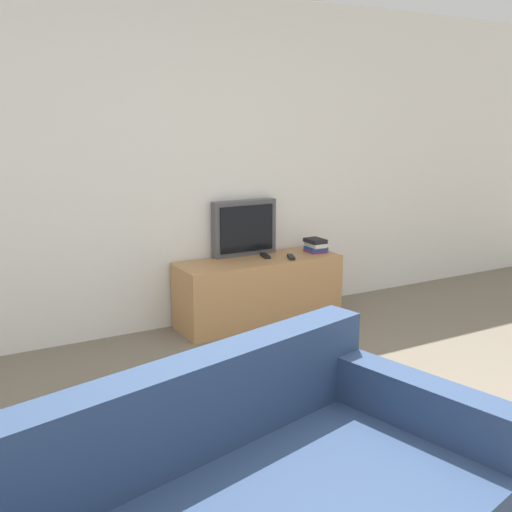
{
  "coord_description": "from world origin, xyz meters",
  "views": [
    {
      "loc": [
        -1.82,
        -1.37,
        1.65
      ],
      "look_at": [
        0.21,
        2.25,
        0.7
      ],
      "focal_mm": 42.0,
      "sensor_mm": 36.0,
      "label": 1
    }
  ],
  "objects_px": {
    "tv_stand": "(259,291)",
    "remote_secondary": "(291,257)",
    "television": "(244,228)",
    "book_stack": "(316,245)",
    "remote_on_stand": "(265,256)"
  },
  "relations": [
    {
      "from": "tv_stand",
      "to": "remote_secondary",
      "type": "bearing_deg",
      "value": -25.48
    },
    {
      "from": "remote_on_stand",
      "to": "remote_secondary",
      "type": "xyz_separation_m",
      "value": [
        0.16,
        -0.15,
        0.0
      ]
    },
    {
      "from": "tv_stand",
      "to": "remote_on_stand",
      "type": "height_order",
      "value": "remote_on_stand"
    },
    {
      "from": "book_stack",
      "to": "remote_secondary",
      "type": "distance_m",
      "value": 0.33
    },
    {
      "from": "television",
      "to": "remote_on_stand",
      "type": "xyz_separation_m",
      "value": [
        0.11,
        -0.15,
        -0.22
      ]
    },
    {
      "from": "tv_stand",
      "to": "book_stack",
      "type": "distance_m",
      "value": 0.64
    },
    {
      "from": "tv_stand",
      "to": "remote_secondary",
      "type": "relative_size",
      "value": 9.07
    },
    {
      "from": "tv_stand",
      "to": "remote_on_stand",
      "type": "distance_m",
      "value": 0.29
    },
    {
      "from": "television",
      "to": "book_stack",
      "type": "distance_m",
      "value": 0.64
    },
    {
      "from": "tv_stand",
      "to": "television",
      "type": "distance_m",
      "value": 0.53
    },
    {
      "from": "television",
      "to": "remote_secondary",
      "type": "relative_size",
      "value": 3.75
    },
    {
      "from": "remote_secondary",
      "to": "tv_stand",
      "type": "bearing_deg",
      "value": 154.52
    },
    {
      "from": "television",
      "to": "book_stack",
      "type": "bearing_deg",
      "value": -18.14
    },
    {
      "from": "television",
      "to": "book_stack",
      "type": "height_order",
      "value": "television"
    },
    {
      "from": "tv_stand",
      "to": "remote_secondary",
      "type": "height_order",
      "value": "remote_secondary"
    }
  ]
}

